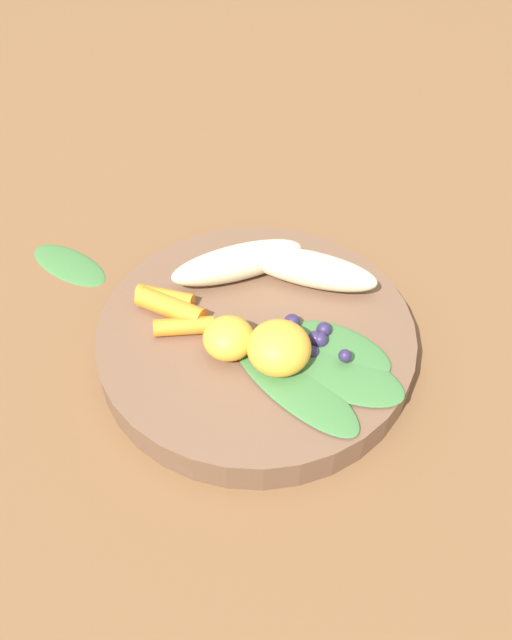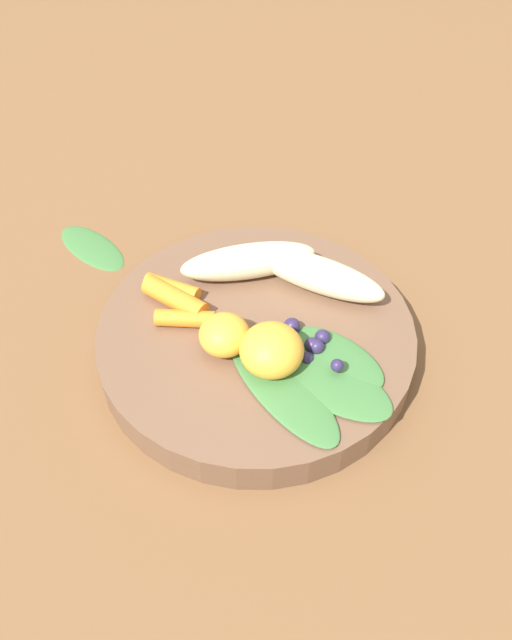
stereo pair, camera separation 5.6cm
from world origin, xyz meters
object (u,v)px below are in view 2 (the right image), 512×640
object	(u,v)px
banana_peeled_left	(249,261)
orange_segment_near	(272,350)
kale_leaf_stray	(92,246)
bowl	(256,340)
banana_peeled_right	(318,274)

from	to	relation	value
banana_peeled_left	orange_segment_near	size ratio (longest dim) A/B	2.42
banana_peeled_left	kale_leaf_stray	bearing A→B (deg)	-35.90
kale_leaf_stray	banana_peeled_left	bearing A→B (deg)	-160.10
bowl	banana_peeled_right	bearing A→B (deg)	70.30
orange_segment_near	kale_leaf_stray	xyz separation A→B (m)	(-0.25, 0.07, -0.05)
banana_peeled_right	kale_leaf_stray	bearing A→B (deg)	5.19
orange_segment_near	kale_leaf_stray	distance (m)	0.27
banana_peeled_right	orange_segment_near	xyz separation A→B (m)	(0.01, -0.10, 0.00)
banana_peeled_right	kale_leaf_stray	world-z (taller)	banana_peeled_right
bowl	orange_segment_near	xyz separation A→B (m)	(0.03, -0.03, 0.04)
bowl	banana_peeled_right	world-z (taller)	banana_peeled_right
banana_peeled_right	kale_leaf_stray	size ratio (longest dim) A/B	1.32
banana_peeled_right	orange_segment_near	distance (m)	0.10
orange_segment_near	kale_leaf_stray	size ratio (longest dim) A/B	0.55
bowl	orange_segment_near	world-z (taller)	orange_segment_near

